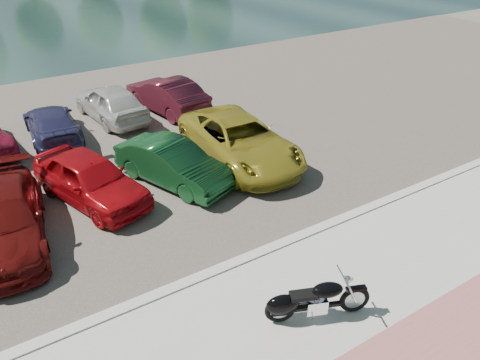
% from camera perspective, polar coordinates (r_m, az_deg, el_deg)
% --- Properties ---
extents(ground, '(200.00, 200.00, 0.00)m').
position_cam_1_polar(ground, '(11.40, 11.18, -13.28)').
color(ground, '#595447').
rests_on(ground, ground).
extents(promenade, '(60.00, 6.00, 0.10)m').
position_cam_1_polar(promenade, '(10.90, 14.85, -15.98)').
color(promenade, '#ABA9A0').
rests_on(promenade, ground).
extents(kerb, '(60.00, 0.30, 0.14)m').
position_cam_1_polar(kerb, '(12.48, 5.03, -7.87)').
color(kerb, '#ABA9A0').
rests_on(kerb, ground).
extents(parking_lot, '(60.00, 18.00, 0.04)m').
position_cam_1_polar(parking_lot, '(19.40, -11.11, 6.12)').
color(parking_lot, '#423D35').
rests_on(parking_lot, ground).
extents(river, '(120.00, 40.00, 0.00)m').
position_cam_1_polar(river, '(46.76, -25.54, 17.88)').
color(river, '#192E2C').
rests_on(river, ground).
extents(motorcycle, '(2.22, 1.12, 1.05)m').
position_cam_1_polar(motorcycle, '(10.29, 8.32, -14.41)').
color(motorcycle, black).
rests_on(motorcycle, promenade).
extents(car_3, '(2.71, 5.12, 1.41)m').
position_cam_1_polar(car_3, '(13.67, -26.86, -4.25)').
color(car_3, '#5A0E0C').
rests_on(car_3, parking_lot).
extents(car_4, '(2.94, 4.61, 1.46)m').
position_cam_1_polar(car_4, '(14.64, -17.78, 0.16)').
color(car_4, '#AD0B12').
rests_on(car_4, parking_lot).
extents(car_5, '(2.79, 4.37, 1.36)m').
position_cam_1_polar(car_5, '(15.04, -8.17, 2.01)').
color(car_5, '#113F1D').
rests_on(car_5, parking_lot).
extents(car_6, '(2.76, 5.64, 1.54)m').
position_cam_1_polar(car_6, '(16.20, 0.00, 4.85)').
color(car_6, olive).
rests_on(car_6, parking_lot).
extents(car_11, '(2.02, 4.41, 1.25)m').
position_cam_1_polar(car_11, '(19.28, -21.96, 6.38)').
color(car_11, navy).
rests_on(car_11, parking_lot).
extents(car_12, '(2.20, 4.50, 1.48)m').
position_cam_1_polar(car_12, '(20.42, -15.51, 9.12)').
color(car_12, beige).
rests_on(car_12, parking_lot).
extents(car_13, '(2.32, 4.67, 1.47)m').
position_cam_1_polar(car_13, '(20.80, -8.93, 10.22)').
color(car_13, '#47131E').
rests_on(car_13, parking_lot).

